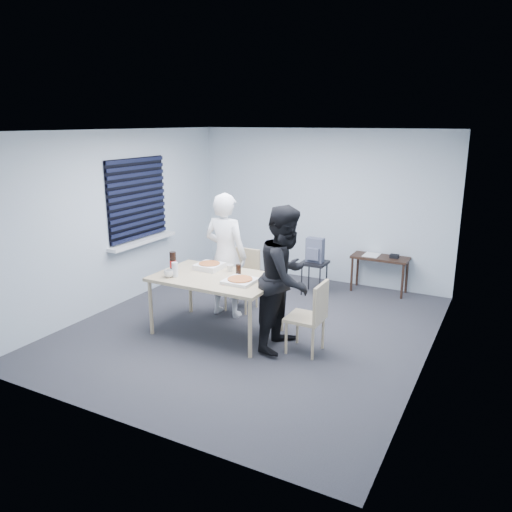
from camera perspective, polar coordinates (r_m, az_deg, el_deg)
The scene contains 19 objects.
room at distance 7.96m, azimuth -13.21°, elevation 5.59°, with size 5.00×5.00×5.00m.
dining_table at distance 6.47m, azimuth -4.56°, elevation -2.85°, with size 1.59×1.01×0.77m.
chair_far at distance 7.39m, azimuth -1.39°, elevation -2.14°, with size 0.42×0.42×0.89m.
chair_right at distance 5.99m, azimuth 6.43°, elevation -6.47°, with size 0.42×0.42×0.89m.
person_white at distance 7.03m, azimuth -3.48°, elevation 0.09°, with size 0.65×0.42×1.77m, color white.
person_black at distance 6.01m, azimuth 3.43°, elevation -2.53°, with size 0.86×0.47×1.77m, color black.
side_table at distance 8.31m, azimuth 13.99°, elevation -0.58°, with size 0.90×0.40×0.60m.
stool at distance 8.05m, azimuth 6.70°, elevation -1.39°, with size 0.39×0.39×0.54m.
backpack at distance 7.96m, azimuth 6.74°, elevation 0.64°, with size 0.28×0.20×0.39m.
pizza_box_a at distance 6.78m, azimuth -5.35°, elevation -1.14°, with size 0.34×0.34×0.08m.
pizza_box_b at distance 6.19m, azimuth -1.84°, elevation -2.82°, with size 0.37×0.37×0.05m.
mug_a at distance 6.49m, azimuth -9.94°, elevation -1.99°, with size 0.12×0.12×0.10m, color white.
mug_b at distance 6.65m, azimuth -3.00°, elevation -1.37°, with size 0.10×0.10×0.09m, color white.
cola_glass at distance 6.45m, azimuth -2.02°, elevation -1.62°, with size 0.07×0.07×0.15m, color black.
soda_bottle at distance 6.64m, azimuth -9.46°, elevation -0.77°, with size 0.09×0.09×0.28m.
plastic_cups at distance 6.48m, azimuth -9.25°, elevation -1.54°, with size 0.08×0.08×0.19m, color silver.
rubber_band at distance 6.12m, azimuth -3.71°, elevation -3.30°, with size 0.05×0.05×0.00m, color red.
papers at distance 8.35m, azimuth 13.07°, elevation 0.13°, with size 0.24×0.33×0.01m, color white.
black_box at distance 8.25m, azimuth 15.53°, elevation -0.02°, with size 0.14×0.10×0.06m, color black.
Camera 1 is at (2.97, -5.52, 2.71)m, focal length 35.00 mm.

